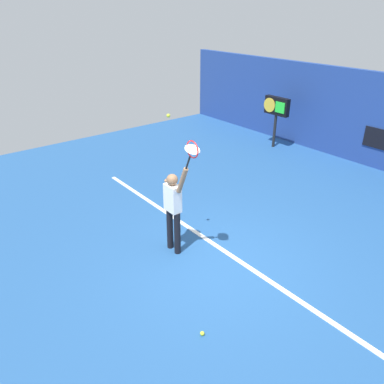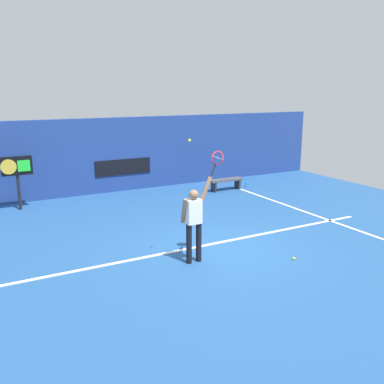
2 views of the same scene
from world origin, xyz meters
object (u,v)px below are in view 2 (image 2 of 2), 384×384
object	(u,v)px
tennis_player	(194,220)
spare_ball	(294,258)
court_bench	(226,182)
scoreboard_clock	(17,168)
tennis_racket	(217,159)
water_bottle	(246,185)
tennis_ball	(189,140)

from	to	relation	value
tennis_player	spare_ball	size ratio (longest dim) A/B	28.83
tennis_player	court_bench	bearing A→B (deg)	51.30
scoreboard_clock	court_bench	bearing A→B (deg)	-7.03
tennis_racket	tennis_player	bearing A→B (deg)	179.58
court_bench	tennis_racket	bearing A→B (deg)	-124.84
tennis_racket	court_bench	size ratio (longest dim) A/B	0.44
tennis_racket	water_bottle	distance (m)	7.74
tennis_racket	scoreboard_clock	xyz separation A→B (m)	(-3.51, 6.50, -0.95)
water_bottle	court_bench	bearing A→B (deg)	180.00
scoreboard_clock	court_bench	size ratio (longest dim) A/B	1.25
scoreboard_clock	spare_ball	bearing A→B (deg)	-56.28
tennis_ball	court_bench	distance (m)	7.61
tennis_ball	scoreboard_clock	world-z (taller)	tennis_ball
tennis_player	spare_ball	xyz separation A→B (m)	(2.08, -1.00, -0.98)
tennis_ball	scoreboard_clock	bearing A→B (deg)	113.52
tennis_player	tennis_ball	xyz separation A→B (m)	(-0.10, 0.02, 1.77)
spare_ball	tennis_ball	bearing A→B (deg)	154.99
tennis_racket	tennis_ball	bearing A→B (deg)	178.23
tennis_player	court_bench	distance (m)	7.19
water_bottle	scoreboard_clock	bearing A→B (deg)	173.79
tennis_player	scoreboard_clock	xyz separation A→B (m)	(-2.92, 6.50, 0.36)
tennis_racket	court_bench	distance (m)	7.09
tennis_ball	spare_ball	distance (m)	3.65
tennis_player	court_bench	size ratio (longest dim) A/B	1.40
spare_ball	tennis_player	bearing A→B (deg)	154.31
tennis_player	tennis_ball	distance (m)	1.77
water_bottle	spare_ball	distance (m)	7.40
court_bench	water_bottle	world-z (taller)	court_bench
water_bottle	spare_ball	size ratio (longest dim) A/B	3.53
tennis_racket	spare_ball	bearing A→B (deg)	-33.64
water_bottle	spare_ball	bearing A→B (deg)	-117.12
court_bench	spare_ball	distance (m)	7.02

